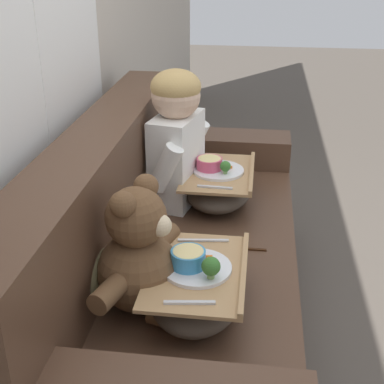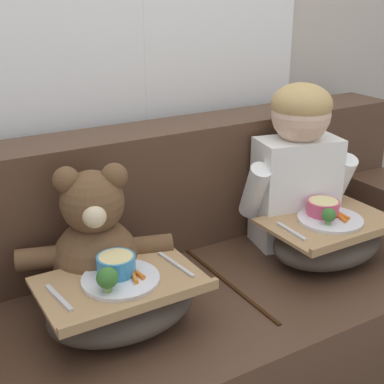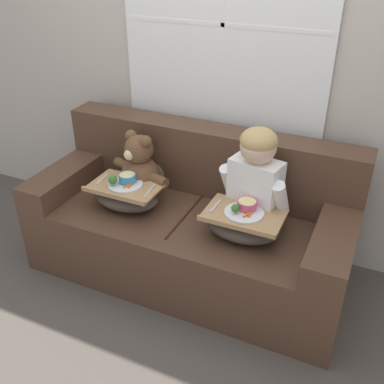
{
  "view_description": "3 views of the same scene",
  "coord_description": "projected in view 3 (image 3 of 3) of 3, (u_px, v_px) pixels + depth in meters",
  "views": [
    {
      "loc": [
        -1.75,
        -0.26,
        1.52
      ],
      "look_at": [
        0.13,
        -0.02,
        0.63
      ],
      "focal_mm": 50.0,
      "sensor_mm": 36.0,
      "label": 1
    },
    {
      "loc": [
        -0.86,
        -1.28,
        1.36
      ],
      "look_at": [
        -0.05,
        0.09,
        0.74
      ],
      "focal_mm": 50.0,
      "sensor_mm": 36.0,
      "label": 2
    },
    {
      "loc": [
        0.99,
        -2.12,
        1.97
      ],
      "look_at": [
        0.03,
        -0.02,
        0.62
      ],
      "focal_mm": 42.0,
      "sensor_mm": 36.0,
      "label": 3
    }
  ],
  "objects": [
    {
      "name": "child_figure",
      "position": [
        256.0,
        172.0,
        2.55
      ],
      "size": [
        0.44,
        0.24,
        0.59
      ],
      "color": "white",
      "rests_on": "couch"
    },
    {
      "name": "couch",
      "position": [
        193.0,
        224.0,
        2.89
      ],
      "size": [
        1.98,
        0.85,
        0.9
      ],
      "color": "#4C3323",
      "rests_on": "ground_plane"
    },
    {
      "name": "lap_tray_child",
      "position": [
        243.0,
        224.0,
        2.52
      ],
      "size": [
        0.44,
        0.3,
        0.22
      ],
      "color": "#473D33",
      "rests_on": "child_figure"
    },
    {
      "name": "ground_plane",
      "position": [
        189.0,
        270.0,
        3.01
      ],
      "size": [
        14.0,
        14.0,
        0.0
      ],
      "primitive_type": "plane",
      "color": "#4C443D"
    },
    {
      "name": "throw_pillow_behind_teddy",
      "position": [
        152.0,
        162.0,
        3.03
      ],
      "size": [
        0.32,
        0.15,
        0.33
      ],
      "color": "#898456",
      "rests_on": "couch"
    },
    {
      "name": "lap_tray_teddy",
      "position": [
        126.0,
        195.0,
        2.8
      ],
      "size": [
        0.44,
        0.3,
        0.23
      ],
      "color": "#473D33",
      "rests_on": "teddy_bear"
    },
    {
      "name": "teddy_bear",
      "position": [
        139.0,
        169.0,
        2.89
      ],
      "size": [
        0.46,
        0.34,
        0.43
      ],
      "color": "brown",
      "rests_on": "couch"
    },
    {
      "name": "wall_back_with_window",
      "position": [
        225.0,
        54.0,
        2.77
      ],
      "size": [
        8.0,
        0.08,
        2.6
      ],
      "color": "#BCB2A3",
      "rests_on": "ground_plane"
    },
    {
      "name": "throw_pillow_behind_child",
      "position": [
        262.0,
        185.0,
        2.76
      ],
      "size": [
        0.33,
        0.16,
        0.35
      ],
      "color": "#C1B293",
      "rests_on": "couch"
    }
  ]
}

